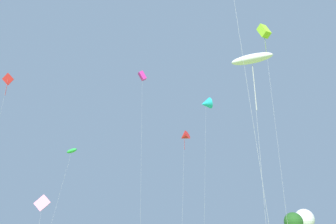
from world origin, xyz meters
name	(u,v)px	position (x,y,z in m)	size (l,w,h in m)	color
kite_green_parafoil	(72,151)	(-12.47, 48.29, 14.46)	(3.26, 3.68, 14.97)	green
kite_pink_diamond	(42,203)	(-18.11, 59.65, 7.64)	(3.08, 2.85, 9.17)	pink
kite_lime_box	(264,32)	(10.91, 27.99, 24.92)	(1.58, 2.98, 25.96)	#99DB2D
kite_magenta_box	(142,76)	(-1.45, 55.71, 31.67)	(1.81, 2.00, 32.73)	#E02DA3
kite_white_parafoil	(252,59)	(5.04, 19.19, 15.87)	(3.61, 3.06, 16.49)	white
kite_red_delta	(184,137)	(5.83, 51.20, 18.38)	(2.49, 2.73, 19.41)	red
kite_cyan_delta	(206,104)	(11.18, 55.59, 26.58)	(2.96, 2.44, 27.91)	#1EB7CC
kite_red_diamond	(7,82)	(-26.00, 55.47, 28.51)	(2.27, 3.00, 30.22)	red
observatory_dome	(305,224)	(56.93, 104.57, 6.01)	(6.40, 6.40, 10.80)	white
tree_distant_left	(294,222)	(29.10, 60.32, 4.74)	(3.60, 3.60, 6.58)	brown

